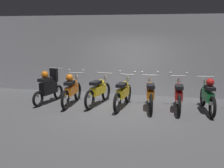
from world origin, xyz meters
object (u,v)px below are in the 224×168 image
at_px(motorbike_slot_1, 72,89).
at_px(motorbike_slot_3, 123,93).
at_px(motorbike_slot_2, 99,91).
at_px(motorbike_slot_5, 178,95).
at_px(motorbike_slot_6, 208,95).
at_px(motorbike_slot_0, 49,87).
at_px(motorbike_slot_4, 150,94).

bearing_deg(motorbike_slot_1, motorbike_slot_3, 1.22).
distance_m(motorbike_slot_2, motorbike_slot_3, 0.89).
bearing_deg(motorbike_slot_5, motorbike_slot_1, -178.25).
relative_size(motorbike_slot_1, motorbike_slot_6, 1.00).
xyz_separation_m(motorbike_slot_2, motorbike_slot_6, (3.51, -0.05, 0.04)).
height_order(motorbike_slot_2, motorbike_slot_6, motorbike_slot_6).
bearing_deg(motorbike_slot_1, motorbike_slot_0, 175.22).
xyz_separation_m(motorbike_slot_1, motorbike_slot_2, (0.88, 0.20, -0.04)).
relative_size(motorbike_slot_4, motorbike_slot_6, 1.00).
distance_m(motorbike_slot_4, motorbike_slot_5, 0.88).
xyz_separation_m(motorbike_slot_0, motorbike_slot_4, (3.51, -0.01, -0.07)).
relative_size(motorbike_slot_5, motorbike_slot_6, 1.00).
relative_size(motorbike_slot_0, motorbike_slot_6, 0.85).
distance_m(motorbike_slot_1, motorbike_slot_5, 3.51).
distance_m(motorbike_slot_0, motorbike_slot_4, 3.51).
height_order(motorbike_slot_3, motorbike_slot_5, same).
relative_size(motorbike_slot_0, motorbike_slot_1, 0.85).
height_order(motorbike_slot_1, motorbike_slot_6, motorbike_slot_1).
relative_size(motorbike_slot_0, motorbike_slot_4, 0.86).
relative_size(motorbike_slot_1, motorbike_slot_3, 1.00).
bearing_deg(motorbike_slot_2, motorbike_slot_3, -10.38).
relative_size(motorbike_slot_0, motorbike_slot_3, 0.85).
relative_size(motorbike_slot_2, motorbike_slot_3, 0.99).
bearing_deg(motorbike_slot_5, motorbike_slot_6, 2.56).
bearing_deg(motorbike_slot_5, motorbike_slot_2, 178.03).
height_order(motorbike_slot_5, motorbike_slot_6, motorbike_slot_5).
distance_m(motorbike_slot_2, motorbike_slot_4, 1.75).
height_order(motorbike_slot_4, motorbike_slot_5, same).
xyz_separation_m(motorbike_slot_3, motorbike_slot_6, (2.63, 0.11, 0.03)).
bearing_deg(motorbike_slot_1, motorbike_slot_2, 12.64).
xyz_separation_m(motorbike_slot_1, motorbike_slot_6, (4.39, 0.15, -0.00)).
height_order(motorbike_slot_0, motorbike_slot_5, motorbike_slot_0).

